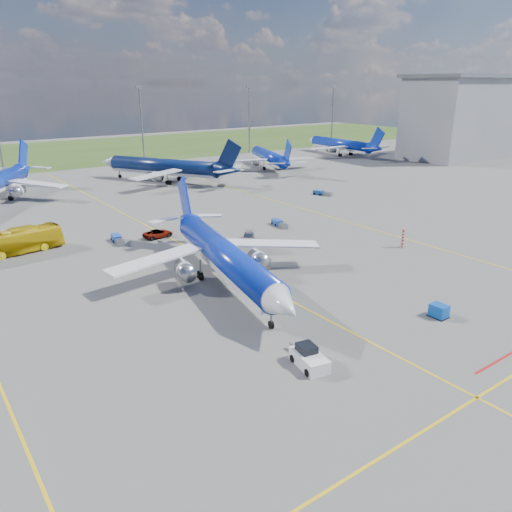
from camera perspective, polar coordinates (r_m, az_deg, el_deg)
ground at (r=54.97m, az=5.88°, el=-6.09°), size 400.00×400.00×0.00m
grass_strip at (r=191.17m, az=-26.00°, el=10.22°), size 400.00×80.00×0.01m
taxiway_lines at (r=76.39m, az=-7.92°, el=1.16°), size 60.25×160.00×0.02m
floodlight_masts at (r=153.46m, az=-19.99°, el=13.99°), size 202.20×0.50×22.70m
terminal_building at (r=181.80m, az=22.55°, el=14.49°), size 42.00×22.00×26.00m
warning_post at (r=77.64m, az=16.43°, el=2.00°), size 0.50×0.50×3.00m
bg_jet_n at (r=128.14m, az=-10.34°, el=8.32°), size 48.78×52.43×11.01m
bg_jet_ne at (r=147.07m, az=1.52°, el=9.98°), size 38.82×43.96×9.58m
bg_jet_ene at (r=178.06m, az=9.60°, el=11.33°), size 32.21×40.86×10.21m
main_airliner at (r=61.61m, az=-3.49°, el=-3.16°), size 37.38×44.53×10.25m
pushback_tug at (r=44.45m, az=6.06°, el=-11.52°), size 2.69×5.49×1.82m
uld_container at (r=56.16m, az=20.17°, el=-5.90°), size 1.41×1.74×1.37m
apron_bus at (r=79.60m, az=-25.77°, el=1.49°), size 13.22×4.51×3.61m
service_car_b at (r=81.11m, az=-11.13°, el=2.54°), size 5.00×2.63×1.34m
service_car_c at (r=77.98m, az=-0.85°, el=2.19°), size 4.01×4.46×1.25m
baggage_tug_w at (r=86.33m, az=2.65°, el=3.73°), size 1.93×4.36×0.95m
baggage_tug_c at (r=80.13m, az=-15.54°, el=1.83°), size 1.85×4.59×1.00m
baggage_tug_e at (r=111.68m, az=7.54°, el=7.14°), size 2.40×4.48×0.97m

